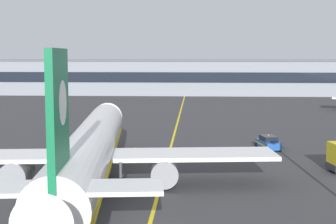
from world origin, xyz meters
name	(u,v)px	position (x,y,z in m)	size (l,w,h in m)	color
taxiway_centreline	(171,147)	(0.00, 30.00, 0.00)	(0.30, 180.00, 0.01)	yellow
airliner_foreground	(91,149)	(-5.85, 11.06, 3.37)	(32.33, 41.51, 11.65)	white
service_car_fourth	(268,143)	(11.78, 29.60, 0.77)	(2.75, 4.49, 1.79)	#2351A8
safety_cone_by_nose_gear	(135,149)	(-4.02, 27.21, 0.26)	(0.44, 0.44, 0.55)	orange
terminal_building	(194,77)	(2.53, 112.24, 4.98)	(114.05, 12.40, 9.94)	gray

